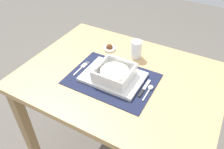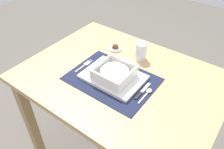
{
  "view_description": "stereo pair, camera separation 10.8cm",
  "coord_description": "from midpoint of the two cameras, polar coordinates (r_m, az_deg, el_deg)",
  "views": [
    {
      "loc": [
        0.38,
        -0.77,
        1.45
      ],
      "look_at": [
        -0.02,
        -0.05,
        0.76
      ],
      "focal_mm": 36.14,
      "sensor_mm": 36.0,
      "label": 1
    },
    {
      "loc": [
        0.47,
        -0.72,
        1.45
      ],
      "look_at": [
        -0.02,
        -0.05,
        0.76
      ],
      "focal_mm": 36.14,
      "sensor_mm": 36.0,
      "label": 2
    }
  ],
  "objects": [
    {
      "name": "porridge_bowl",
      "position": [
        1.07,
        -2.27,
        0.15
      ],
      "size": [
        0.17,
        0.17,
        0.06
      ],
      "color": "white",
      "rests_on": "serving_plate"
    },
    {
      "name": "drinking_glass",
      "position": [
        1.23,
        3.56,
        6.1
      ],
      "size": [
        0.06,
        0.06,
        0.1
      ],
      "color": "white",
      "rests_on": "dining_table"
    },
    {
      "name": "serving_plate",
      "position": [
        1.1,
        -2.54,
        -0.69
      ],
      "size": [
        0.29,
        0.21,
        0.02
      ],
      "primitive_type": "cube",
      "color": "white",
      "rests_on": "placemat"
    },
    {
      "name": "spoon",
      "position": [
        1.05,
        6.63,
        -3.76
      ],
      "size": [
        0.02,
        0.11,
        0.01
      ],
      "rotation": [
        0.0,
        0.0,
        -0.07
      ],
      "color": "silver",
      "rests_on": "placemat"
    },
    {
      "name": "condiment_saucer",
      "position": [
        1.31,
        -3.05,
        6.63
      ],
      "size": [
        0.07,
        0.07,
        0.04
      ],
      "color": "white",
      "rests_on": "dining_table"
    },
    {
      "name": "butter_knife",
      "position": [
        1.04,
        5.09,
        -3.86
      ],
      "size": [
        0.01,
        0.13,
        0.01
      ],
      "rotation": [
        0.0,
        0.0,
        -0.0
      ],
      "color": "black",
      "rests_on": "placemat"
    },
    {
      "name": "fork",
      "position": [
        1.18,
        -10.12,
        1.78
      ],
      "size": [
        0.02,
        0.13,
        0.0
      ],
      "rotation": [
        0.0,
        0.0,
        -0.01
      ],
      "color": "silver",
      "rests_on": "placemat"
    },
    {
      "name": "dining_table",
      "position": [
        1.19,
        -0.58,
        -4.12
      ],
      "size": [
        0.98,
        0.73,
        0.73
      ],
      "color": "tan",
      "rests_on": "ground"
    },
    {
      "name": "placemat",
      "position": [
        1.1,
        -2.81,
        -1.26
      ],
      "size": [
        0.42,
        0.31,
        0.0
      ],
      "primitive_type": "cube",
      "color": "#191E38",
      "rests_on": "dining_table"
    }
  ]
}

